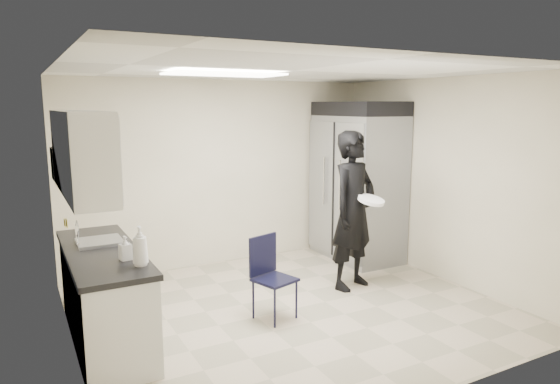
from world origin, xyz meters
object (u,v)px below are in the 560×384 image
commercial_fridge (357,188)px  man_tuxedo (354,210)px  folding_chair (275,280)px  lower_counter (105,298)px

commercial_fridge → man_tuxedo: commercial_fridge is taller
commercial_fridge → folding_chair: commercial_fridge is taller
lower_counter → folding_chair: size_ratio=2.21×
folding_chair → lower_counter: bearing=151.9°
lower_counter → man_tuxedo: bearing=1.4°
commercial_fridge → folding_chair: (-2.11, -1.40, -0.62)m
commercial_fridge → man_tuxedo: size_ratio=1.08×
lower_counter → folding_chair: (1.67, -0.32, -0.00)m
lower_counter → commercial_fridge: commercial_fridge is taller
man_tuxedo → lower_counter: bearing=163.5°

